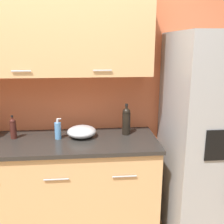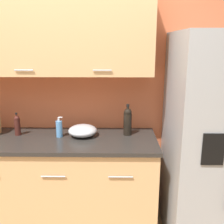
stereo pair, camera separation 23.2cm
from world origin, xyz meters
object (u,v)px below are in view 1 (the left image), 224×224
object	(u,v)px
oil_bottle	(13,128)
wine_bottle	(126,120)
soap_dispenser	(58,130)
refrigerator	(213,138)
mixing_bowl	(82,132)

from	to	relation	value
oil_bottle	wine_bottle	bearing A→B (deg)	1.14
wine_bottle	soap_dispenser	size ratio (longest dim) A/B	1.54
soap_dispenser	oil_bottle	distance (m)	0.41
wine_bottle	soap_dispenser	world-z (taller)	wine_bottle
soap_dispenser	refrigerator	bearing A→B (deg)	-5.27
wine_bottle	soap_dispenser	bearing A→B (deg)	-174.24
refrigerator	wine_bottle	xyz separation A→B (m)	(-0.77, 0.19, 0.13)
wine_bottle	oil_bottle	bearing A→B (deg)	-178.86
refrigerator	wine_bottle	distance (m)	0.81
wine_bottle	mixing_bowl	bearing A→B (deg)	-174.55
soap_dispenser	mixing_bowl	bearing A→B (deg)	6.37
refrigerator	soap_dispenser	world-z (taller)	refrigerator
oil_bottle	mixing_bowl	world-z (taller)	oil_bottle
refrigerator	oil_bottle	bearing A→B (deg)	174.54
oil_bottle	mixing_bowl	distance (m)	0.62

